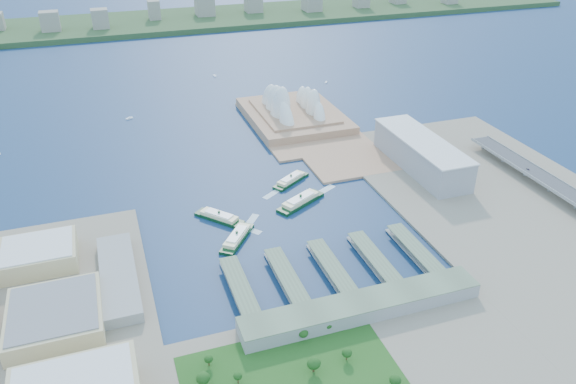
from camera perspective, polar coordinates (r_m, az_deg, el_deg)
name	(u,v)px	position (r m, az deg, el deg)	size (l,w,h in m)	color
ground	(289,232)	(558.31, 0.07, -4.09)	(3000.00, 3000.00, 0.00)	#0E2441
west_land	(5,369)	(463.46, -26.84, -15.78)	(220.00, 390.00, 3.00)	gray
east_land	(522,215)	(632.67, 22.69, -2.13)	(240.00, 500.00, 3.00)	gray
peninsula	(300,124)	(807.99, 1.25, 6.93)	(135.00, 220.00, 3.00)	#A77A5B
far_shore	(157,22)	(1461.23, -13.16, 16.45)	(2200.00, 260.00, 12.00)	#2D4926
opera_house	(294,99)	(813.94, 0.61, 9.40)	(134.00, 180.00, 58.00)	white
toaster_building	(421,154)	(688.92, 13.37, 3.79)	(45.00, 155.00, 35.00)	gray
west_buildings	(4,321)	(480.38, -26.89, -11.63)	(200.00, 280.00, 27.00)	#9F774F
ferry_wharves	(331,268)	(502.67, 4.42, -7.76)	(184.00, 90.00, 9.30)	#56674E
terminal_building	(362,307)	(458.22, 7.54, -11.50)	(200.00, 28.00, 12.00)	gray
park	(297,380)	(397.99, 0.90, -18.55)	(150.00, 110.00, 16.00)	#194714
far_skyline	(157,9)	(1435.21, -13.21, 17.60)	(1900.00, 140.00, 55.00)	gray
ferry_a	(219,215)	(579.71, -7.01, -2.37)	(13.92, 54.67, 10.34)	black
ferry_b	(291,178)	(647.28, 0.31, 1.40)	(13.37, 52.51, 9.93)	black
ferry_c	(237,236)	(545.54, -5.21, -4.44)	(14.09, 55.34, 10.46)	black
ferry_d	(301,199)	(603.03, 1.29, -0.74)	(15.63, 61.39, 11.61)	black
boat_b	(129,118)	(861.14, -15.81, 7.24)	(3.74, 10.68, 2.88)	white
boat_c	(326,82)	(991.65, 3.88, 11.08)	(3.02, 10.34, 2.33)	white
boat_e	(215,76)	(1032.02, -7.46, 11.64)	(3.61, 11.35, 2.79)	white
car_c	(528,169)	(701.90, 23.19, 2.16)	(1.75, 4.29, 1.25)	slate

